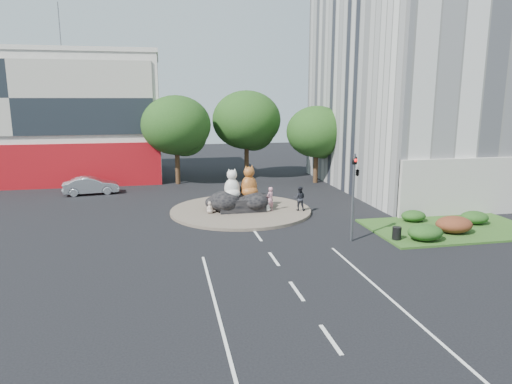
% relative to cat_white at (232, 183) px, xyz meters
% --- Properties ---
extents(ground, '(120.00, 120.00, 0.00)m').
position_rel_cat_white_xyz_m(ground, '(0.65, -9.77, -2.15)').
color(ground, black).
rests_on(ground, ground).
extents(roundabout_island, '(10.00, 10.00, 0.20)m').
position_rel_cat_white_xyz_m(roundabout_island, '(0.65, 0.23, -2.05)').
color(roundabout_island, brown).
rests_on(roundabout_island, ground).
extents(rock_plinth, '(3.20, 2.60, 0.90)m').
position_rel_cat_white_xyz_m(rock_plinth, '(0.65, 0.23, -1.50)').
color(rock_plinth, black).
rests_on(rock_plinth, roundabout_island).
extents(shophouse_block, '(25.20, 12.30, 17.40)m').
position_rel_cat_white_xyz_m(shophouse_block, '(-17.35, 18.14, 4.04)').
color(shophouse_block, silver).
rests_on(shophouse_block, ground).
extents(grass_verge, '(10.00, 6.00, 0.12)m').
position_rel_cat_white_xyz_m(grass_verge, '(12.65, -6.77, -2.09)').
color(grass_verge, '#2A4F1A').
rests_on(grass_verge, ground).
extents(tree_left, '(6.46, 6.46, 8.27)m').
position_rel_cat_white_xyz_m(tree_left, '(-3.28, 12.29, 3.10)').
color(tree_left, '#382314').
rests_on(tree_left, ground).
extents(tree_mid, '(6.84, 6.84, 8.76)m').
position_rel_cat_white_xyz_m(tree_mid, '(3.72, 14.29, 3.41)').
color(tree_mid, '#382314').
rests_on(tree_mid, ground).
extents(tree_right, '(5.70, 5.70, 7.30)m').
position_rel_cat_white_xyz_m(tree_right, '(9.72, 10.29, 2.48)').
color(tree_right, '#382314').
rests_on(tree_right, ground).
extents(hedge_near_green, '(2.00, 1.60, 0.90)m').
position_rel_cat_white_xyz_m(hedge_near_green, '(9.65, -8.77, -1.58)').
color(hedge_near_green, '#193D13').
rests_on(hedge_near_green, grass_verge).
extents(hedge_red, '(2.20, 1.76, 0.99)m').
position_rel_cat_white_xyz_m(hedge_red, '(12.15, -7.77, -1.53)').
color(hedge_red, '#522216').
rests_on(hedge_red, grass_verge).
extents(hedge_mid_green, '(1.80, 1.44, 0.81)m').
position_rel_cat_white_xyz_m(hedge_mid_green, '(14.65, -6.27, -1.62)').
color(hedge_mid_green, '#193D13').
rests_on(hedge_mid_green, grass_verge).
extents(hedge_back_green, '(1.60, 1.28, 0.72)m').
position_rel_cat_white_xyz_m(hedge_back_green, '(11.15, -4.97, -1.67)').
color(hedge_back_green, '#193D13').
rests_on(hedge_back_green, grass_verge).
extents(traffic_light, '(0.44, 1.24, 5.00)m').
position_rel_cat_white_xyz_m(traffic_light, '(5.75, -7.77, 1.48)').
color(traffic_light, '#595B60').
rests_on(traffic_light, ground).
extents(street_lamp, '(2.34, 0.22, 8.06)m').
position_rel_cat_white_xyz_m(street_lamp, '(13.47, -1.77, 2.41)').
color(street_lamp, '#595B60').
rests_on(street_lamp, ground).
extents(cat_white, '(1.31, 1.15, 2.09)m').
position_rel_cat_white_xyz_m(cat_white, '(0.00, 0.00, 0.00)').
color(cat_white, beige).
rests_on(cat_white, rock_plinth).
extents(cat_tabby, '(1.58, 1.45, 2.26)m').
position_rel_cat_white_xyz_m(cat_tabby, '(1.25, 0.18, 0.09)').
color(cat_tabby, '#A46222').
rests_on(cat_tabby, rock_plinth).
extents(kitten_calico, '(0.55, 0.48, 0.86)m').
position_rel_cat_white_xyz_m(kitten_calico, '(-1.62, -0.46, -1.52)').
color(kitten_calico, white).
rests_on(kitten_calico, roundabout_island).
extents(kitten_white, '(0.65, 0.62, 0.84)m').
position_rel_cat_white_xyz_m(kitten_white, '(2.34, -0.77, -1.53)').
color(kitten_white, silver).
rests_on(kitten_white, roundabout_island).
extents(pedestrian_pink, '(0.74, 0.69, 1.70)m').
position_rel_cat_white_xyz_m(pedestrian_pink, '(2.59, -0.67, -1.10)').
color(pedestrian_pink, '#C88293').
rests_on(pedestrian_pink, roundabout_island).
extents(pedestrian_dark, '(1.00, 0.89, 1.72)m').
position_rel_cat_white_xyz_m(pedestrian_dark, '(4.65, -0.95, -1.08)').
color(pedestrian_dark, black).
rests_on(pedestrian_dark, roundabout_island).
extents(parked_car, '(4.66, 2.13, 1.48)m').
position_rel_cat_white_xyz_m(parked_car, '(-10.72, 8.80, -1.40)').
color(parked_car, '#B8BCC1').
rests_on(parked_car, ground).
extents(litter_bin, '(0.52, 0.52, 0.72)m').
position_rel_cat_white_xyz_m(litter_bin, '(8.15, -8.33, -1.67)').
color(litter_bin, black).
rests_on(litter_bin, grass_verge).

